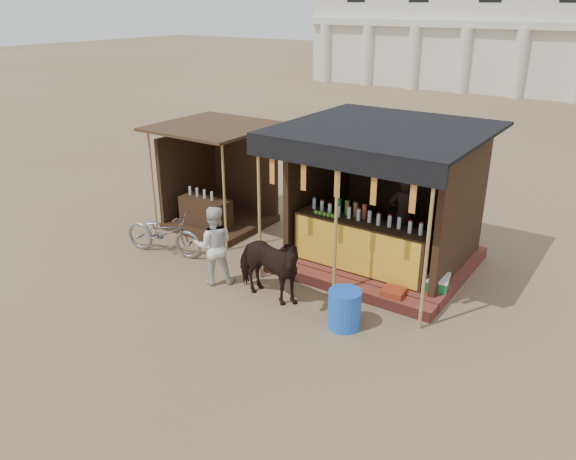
# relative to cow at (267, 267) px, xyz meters

# --- Properties ---
(ground) EXTENTS (120.00, 120.00, 0.00)m
(ground) POSITION_rel_cow_xyz_m (-0.02, -0.93, -0.64)
(ground) COLOR #846B4C
(ground) RESTS_ON ground
(main_stall) EXTENTS (3.60, 3.61, 2.78)m
(main_stall) POSITION_rel_cow_xyz_m (1.00, 2.42, 0.38)
(main_stall) COLOR brown
(main_stall) RESTS_ON ground
(secondary_stall) EXTENTS (2.40, 2.40, 2.38)m
(secondary_stall) POSITION_rel_cow_xyz_m (-3.19, 2.30, 0.21)
(secondary_stall) COLOR #382514
(secondary_stall) RESTS_ON ground
(cow) EXTENTS (1.56, 0.78, 1.29)m
(cow) POSITION_rel_cow_xyz_m (0.00, 0.00, 0.00)
(cow) COLOR black
(cow) RESTS_ON ground
(motorbike) EXTENTS (1.86, 0.97, 0.93)m
(motorbike) POSITION_rel_cow_xyz_m (-2.94, 0.38, -0.18)
(motorbike) COLOR gray
(motorbike) RESTS_ON ground
(bystander) EXTENTS (0.93, 0.90, 1.50)m
(bystander) POSITION_rel_cow_xyz_m (-1.20, -0.01, 0.11)
(bystander) COLOR silver
(bystander) RESTS_ON ground
(blue_barrel) EXTENTS (0.69, 0.69, 0.65)m
(blue_barrel) POSITION_rel_cow_xyz_m (1.55, -0.02, -0.32)
(blue_barrel) COLOR blue
(blue_barrel) RESTS_ON ground
(red_crate) EXTENTS (0.41, 0.39, 0.31)m
(red_crate) POSITION_rel_cow_xyz_m (1.91, 1.07, -0.49)
(red_crate) COLOR maroon
(red_crate) RESTS_ON ground
(cooler) EXTENTS (0.71, 0.56, 0.46)m
(cooler) POSITION_rel_cow_xyz_m (2.33, 1.67, -0.41)
(cooler) COLOR #1A7538
(cooler) RESTS_ON ground
(background_building) EXTENTS (26.00, 7.45, 8.18)m
(background_building) POSITION_rel_cow_xyz_m (-2.02, 29.01, 3.34)
(background_building) COLOR silver
(background_building) RESTS_ON ground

